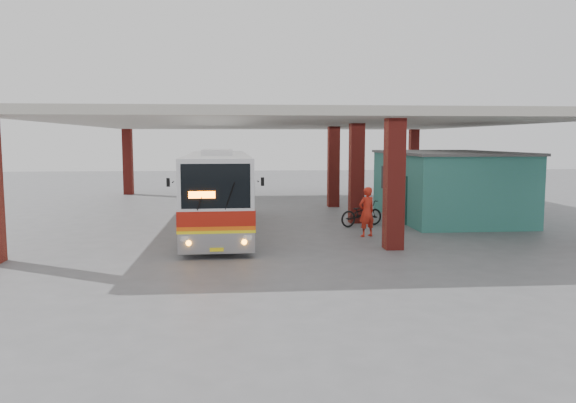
# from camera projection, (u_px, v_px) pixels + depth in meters

# --- Properties ---
(ground) EXTENTS (90.00, 90.00, 0.00)m
(ground) POSITION_uv_depth(u_px,v_px,m) (295.00, 235.00, 21.59)
(ground) COLOR #515154
(ground) RESTS_ON ground
(brick_columns) EXTENTS (20.10, 21.60, 4.35)m
(brick_columns) POSITION_uv_depth(u_px,v_px,m) (315.00, 171.00, 26.42)
(brick_columns) COLOR maroon
(brick_columns) RESTS_ON ground
(canopy_roof) EXTENTS (21.00, 23.00, 0.30)m
(canopy_roof) POSITION_uv_depth(u_px,v_px,m) (292.00, 122.00, 27.57)
(canopy_roof) COLOR beige
(canopy_roof) RESTS_ON brick_columns
(shop_building) EXTENTS (5.20, 8.20, 3.11)m
(shop_building) POSITION_uv_depth(u_px,v_px,m) (447.00, 185.00, 26.03)
(shop_building) COLOR #327E6A
(shop_building) RESTS_ON ground
(coach_bus) EXTENTS (2.65, 11.36, 3.29)m
(coach_bus) POSITION_uv_depth(u_px,v_px,m) (218.00, 190.00, 22.44)
(coach_bus) COLOR silver
(coach_bus) RESTS_ON ground
(motorcycle) EXTENTS (2.18, 1.50, 1.09)m
(motorcycle) POSITION_uv_depth(u_px,v_px,m) (361.00, 213.00, 23.75)
(motorcycle) COLOR black
(motorcycle) RESTS_ON ground
(pedestrian) EXTENTS (0.81, 0.69, 1.88)m
(pedestrian) POSITION_uv_depth(u_px,v_px,m) (367.00, 212.00, 21.16)
(pedestrian) COLOR red
(pedestrian) RESTS_ON ground
(red_chair) EXTENTS (0.52, 0.52, 0.76)m
(red_chair) POSITION_uv_depth(u_px,v_px,m) (360.00, 201.00, 30.41)
(red_chair) COLOR #B42513
(red_chair) RESTS_ON ground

